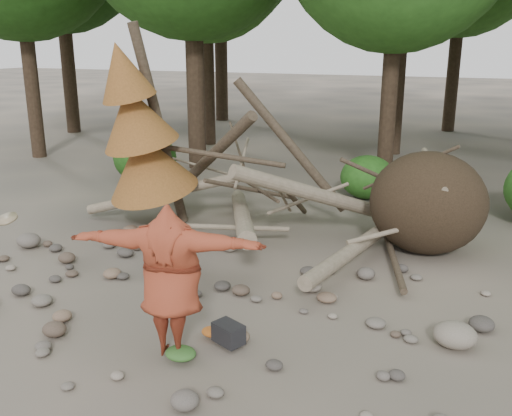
% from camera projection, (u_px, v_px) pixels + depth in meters
% --- Properties ---
extents(ground, '(120.00, 120.00, 0.00)m').
position_uv_depth(ground, '(205.00, 327.00, 8.21)').
color(ground, '#514C44').
rests_on(ground, ground).
extents(deadfall_pile, '(8.55, 5.24, 3.30)m').
position_uv_depth(deadfall_pile, '(396.00, 203.00, 11.00)').
color(deadfall_pile, '#332619').
rests_on(deadfall_pile, ground).
extents(dead_conifer, '(2.06, 2.16, 4.35)m').
position_uv_depth(dead_conifer, '(140.00, 134.00, 11.71)').
color(dead_conifer, '#4C3F30').
rests_on(dead_conifer, ground).
extents(bush_left, '(1.80, 1.80, 1.44)m').
position_uv_depth(bush_left, '(145.00, 157.00, 16.36)').
color(bush_left, '#215115').
rests_on(bush_left, ground).
extents(bush_mid, '(1.40, 1.40, 1.12)m').
position_uv_depth(bush_mid, '(368.00, 177.00, 14.72)').
color(bush_mid, '#2C671E').
rests_on(bush_mid, ground).
extents(frisbee_thrower, '(3.43, 1.30, 2.00)m').
position_uv_depth(frisbee_thrower, '(170.00, 280.00, 7.14)').
color(frisbee_thrower, '#923721').
rests_on(frisbee_thrower, ground).
extents(backpack, '(0.49, 0.42, 0.27)m').
position_uv_depth(backpack, '(229.00, 337.00, 7.66)').
color(backpack, black).
rests_on(backpack, ground).
extents(cloth_green, '(0.41, 0.34, 0.15)m').
position_uv_depth(cloth_green, '(181.00, 357.00, 7.30)').
color(cloth_green, '#346227').
rests_on(cloth_green, ground).
extents(cloth_orange, '(0.32, 0.26, 0.12)m').
position_uv_depth(cloth_orange, '(213.00, 335.00, 7.87)').
color(cloth_orange, '#AB571D').
rests_on(cloth_orange, ground).
extents(boulder_mid_right, '(0.58, 0.52, 0.35)m').
position_uv_depth(boulder_mid_right, '(455.00, 335.00, 7.64)').
color(boulder_mid_right, gray).
rests_on(boulder_mid_right, ground).
extents(boulder_mid_left, '(0.48, 0.43, 0.29)m').
position_uv_depth(boulder_mid_left, '(29.00, 240.00, 11.32)').
color(boulder_mid_left, '#655E55').
rests_on(boulder_mid_left, ground).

